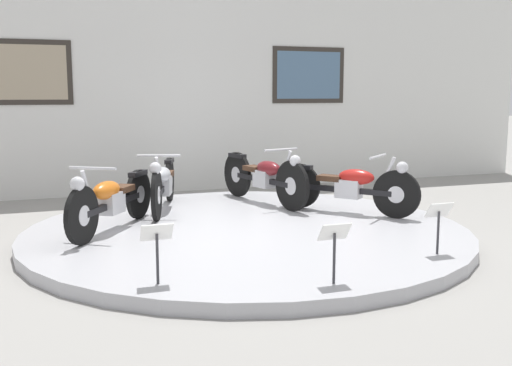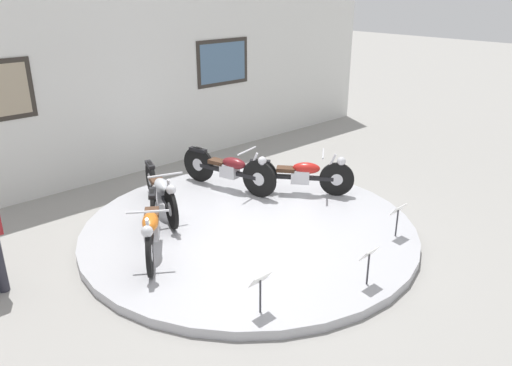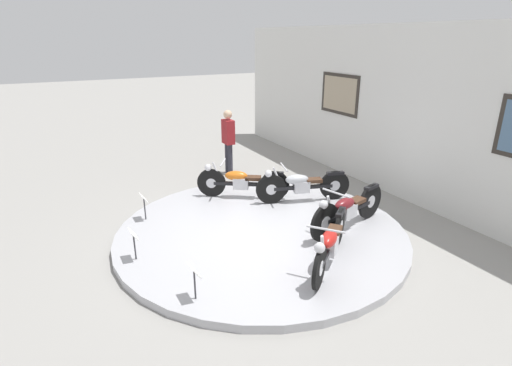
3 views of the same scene
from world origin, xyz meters
name	(u,v)px [view 3 (image 3 of 3)]	position (x,y,z in m)	size (l,w,h in m)	color
ground_plane	(261,235)	(0.00, 0.00, 0.00)	(60.00, 60.00, 0.00)	gray
display_platform	(261,232)	(0.00, 0.00, 0.06)	(5.11, 5.11, 0.13)	#ADADB2
back_wall	(418,117)	(0.00, 3.66, 1.81)	(14.00, 0.22, 3.62)	silver
motorcycle_orange	(241,181)	(-1.51, 0.33, 0.50)	(1.14, 1.66, 0.78)	black
motorcycle_silver	(301,184)	(-0.72, 1.33, 0.51)	(0.73, 1.89, 0.79)	black
motorcycle_maroon	(348,209)	(0.72, 1.33, 0.53)	(0.65, 1.97, 0.81)	black
motorcycle_red	(330,242)	(1.51, 0.33, 0.50)	(1.28, 1.54, 0.78)	black
info_placard_front_left	(144,201)	(-1.37, -1.73, 0.50)	(0.26, 0.11, 0.51)	#333338
info_placard_front_centre	(134,238)	(0.00, -2.20, 0.50)	(0.26, 0.11, 0.51)	#333338
info_placard_front_right	(194,274)	(1.37, -1.73, 0.50)	(0.26, 0.11, 0.51)	#333338
visitor_standing	(228,138)	(-3.41, 0.91, 0.93)	(0.36, 0.22, 1.65)	#2D2D38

